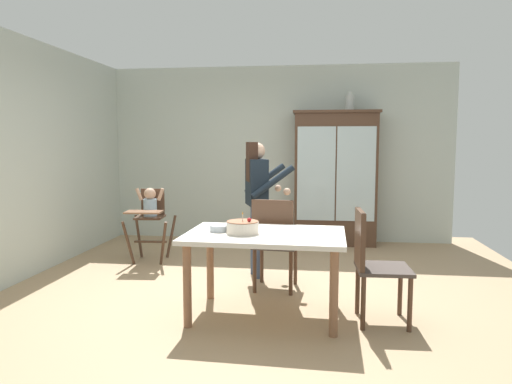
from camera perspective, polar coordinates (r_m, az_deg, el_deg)
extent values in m
plane|color=tan|center=(4.93, -0.04, -11.92)|extent=(6.24, 6.24, 0.00)
cube|color=beige|center=(7.31, 2.64, 4.68)|extent=(5.32, 0.06, 2.70)
cube|color=beige|center=(5.67, -27.47, 3.63)|extent=(0.06, 5.32, 2.70)
cube|color=#4C3323|center=(7.05, 9.68, 1.51)|extent=(1.20, 0.42, 1.95)
cube|color=#4C3323|center=(7.04, 9.82, 9.62)|extent=(1.26, 0.48, 0.04)
cube|color=silver|center=(6.82, 7.37, 2.22)|extent=(0.55, 0.01, 1.37)
cube|color=silver|center=(6.85, 12.14, 2.15)|extent=(0.55, 0.01, 1.37)
cube|color=#4C3323|center=(7.04, 9.69, 2.31)|extent=(1.12, 0.36, 0.02)
cylinder|color=#B2B7B2|center=(7.06, 11.40, 10.64)|extent=(0.13, 0.13, 0.22)
cylinder|color=#B2B7B2|center=(7.08, 11.42, 11.73)|extent=(0.07, 0.07, 0.05)
cylinder|color=#4C3323|center=(6.04, -15.37, -6.05)|extent=(0.13, 0.15, 0.56)
cylinder|color=#4C3323|center=(5.92, -11.29, -6.19)|extent=(0.14, 0.13, 0.56)
cylinder|color=#4C3323|center=(6.45, -14.17, -5.25)|extent=(0.14, 0.13, 0.56)
cylinder|color=#4C3323|center=(6.34, -10.34, -5.36)|extent=(0.13, 0.15, 0.56)
cube|color=#4C3323|center=(6.19, -12.79, -5.96)|extent=(0.42, 0.08, 0.02)
cube|color=#4C3323|center=(6.13, -12.86, -3.02)|extent=(0.37, 0.37, 0.02)
cube|color=#4C3323|center=(6.25, -12.52, -1.15)|extent=(0.31, 0.06, 0.34)
cube|color=brown|center=(5.86, -13.58, -2.39)|extent=(0.46, 0.28, 0.02)
cylinder|color=#9EBCD1|center=(6.13, -12.84, -1.86)|extent=(0.17, 0.17, 0.22)
sphere|color=tan|center=(6.11, -12.87, -0.21)|extent=(0.15, 0.15, 0.15)
cylinder|color=tan|center=(6.15, -14.13, -0.27)|extent=(0.10, 0.05, 0.17)
cylinder|color=tan|center=(6.07, -11.60, -0.29)|extent=(0.10, 0.05, 0.17)
cylinder|color=#3D4C6B|center=(5.26, 0.27, -6.16)|extent=(0.11, 0.11, 0.82)
cylinder|color=#3D4C6B|center=(5.42, -0.10, -5.79)|extent=(0.11, 0.11, 0.82)
cube|color=#19232D|center=(5.24, 0.08, 1.21)|extent=(0.31, 0.41, 0.52)
cube|color=white|center=(5.26, 1.19, 1.23)|extent=(0.03, 0.06, 0.49)
sphere|color=tan|center=(5.22, 0.08, 5.04)|extent=(0.19, 0.19, 0.19)
cube|color=#382319|center=(5.22, -0.51, 3.72)|extent=(0.16, 0.22, 0.44)
cylinder|color=#19232D|center=(5.07, 2.09, 1.25)|extent=(0.49, 0.23, 0.37)
sphere|color=tan|center=(5.12, 3.82, 0.05)|extent=(0.08, 0.08, 0.08)
cylinder|color=#19232D|center=(5.46, 1.10, 1.59)|extent=(0.49, 0.23, 0.37)
sphere|color=tan|center=(5.51, 2.72, 0.47)|extent=(0.08, 0.08, 0.08)
cube|color=silver|center=(4.07, 1.14, -5.31)|extent=(1.40, 0.96, 0.04)
cylinder|color=brown|center=(3.94, -8.42, -11.30)|extent=(0.07, 0.07, 0.70)
cylinder|color=brown|center=(3.77, 9.52, -12.14)|extent=(0.07, 0.07, 0.70)
cylinder|color=brown|center=(4.62, -5.64, -8.68)|extent=(0.07, 0.07, 0.70)
cylinder|color=brown|center=(4.47, 9.48, -9.23)|extent=(0.07, 0.07, 0.70)
cylinder|color=beige|center=(4.04, -1.65, -4.38)|extent=(0.28, 0.28, 0.10)
cylinder|color=#935B3D|center=(4.03, -1.65, -3.63)|extent=(0.27, 0.27, 0.01)
cylinder|color=#F2E5CC|center=(4.02, -1.66, -3.15)|extent=(0.01, 0.01, 0.06)
cone|color=yellow|center=(4.02, -1.66, -2.56)|extent=(0.02, 0.02, 0.02)
sphere|color=red|center=(3.98, -0.84, -3.42)|extent=(0.04, 0.04, 0.04)
cylinder|color=#B2BCC6|center=(4.15, -4.48, -4.43)|extent=(0.18, 0.18, 0.05)
cylinder|color=#4C3323|center=(5.08, 4.85, -8.76)|extent=(0.04, 0.04, 0.45)
cylinder|color=#4C3323|center=(5.14, 0.71, -8.57)|extent=(0.04, 0.04, 0.45)
cylinder|color=#4C3323|center=(4.73, 4.28, -9.89)|extent=(0.04, 0.04, 0.45)
cylinder|color=#4C3323|center=(4.79, -0.17, -9.66)|extent=(0.04, 0.04, 0.45)
cube|color=#473D38|center=(4.87, 2.43, -6.48)|extent=(0.47, 0.47, 0.03)
cube|color=#4C3323|center=(4.63, 2.03, -3.93)|extent=(0.42, 0.07, 0.48)
cylinder|color=#4C3323|center=(4.60, 4.37, -4.00)|extent=(0.03, 0.03, 0.48)
cylinder|color=#4C3323|center=(4.66, -0.27, -3.84)|extent=(0.03, 0.03, 0.48)
cylinder|color=#4C3323|center=(4.04, 18.34, -12.97)|extent=(0.04, 0.04, 0.45)
cylinder|color=#4C3323|center=(4.38, 17.24, -11.42)|extent=(0.04, 0.04, 0.45)
cylinder|color=#4C3323|center=(3.98, 13.00, -13.13)|extent=(0.04, 0.04, 0.45)
cylinder|color=#4C3323|center=(4.32, 12.34, -11.53)|extent=(0.04, 0.04, 0.45)
cube|color=#473D38|center=(4.11, 15.33, -9.06)|extent=(0.46, 0.46, 0.03)
cube|color=#4C3323|center=(4.02, 12.61, -5.59)|extent=(0.05, 0.42, 0.48)
cylinder|color=#4C3323|center=(3.84, 12.96, -6.15)|extent=(0.03, 0.03, 0.48)
cylinder|color=#4C3323|center=(4.21, 12.28, -5.07)|extent=(0.03, 0.03, 0.48)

